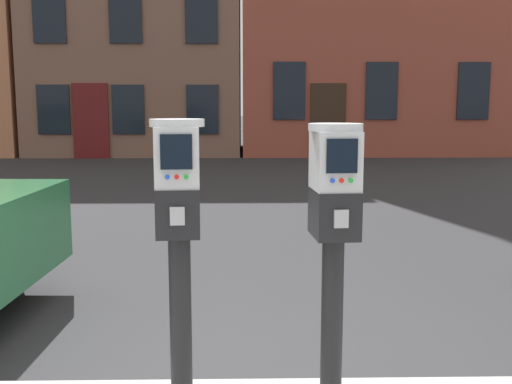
{
  "coord_description": "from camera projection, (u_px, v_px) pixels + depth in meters",
  "views": [
    {
      "loc": [
        0.14,
        -2.6,
        1.49
      ],
      "look_at": [
        0.19,
        -0.15,
        1.13
      ],
      "focal_mm": 41.83,
      "sensor_mm": 36.0,
      "label": 1
    }
  ],
  "objects": [
    {
      "name": "parking_meter_near_kerb",
      "position": [
        179.0,
        220.0,
        2.38
      ],
      "size": [
        0.23,
        0.26,
        1.29
      ],
      "rotation": [
        0.0,
        0.0,
        -1.5
      ],
      "color": "black",
      "rests_on": "sidewalk_slab"
    },
    {
      "name": "parking_meter_twin_adjacent",
      "position": [
        334.0,
        222.0,
        2.4
      ],
      "size": [
        0.23,
        0.26,
        1.28
      ],
      "rotation": [
        0.0,
        0.0,
        -1.5
      ],
      "color": "black",
      "rests_on": "sidewalk_slab"
    }
  ]
}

